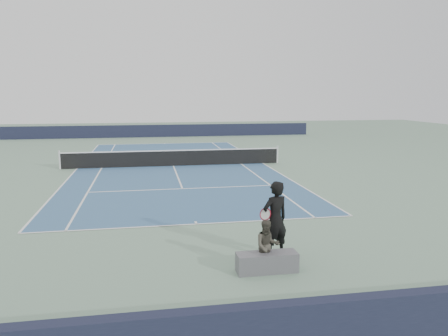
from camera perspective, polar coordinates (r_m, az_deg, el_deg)
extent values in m
plane|color=gray|center=(26.03, -6.63, 0.26)|extent=(80.00, 80.00, 0.00)
cube|color=#385D84|center=(26.03, -6.63, 0.27)|extent=(10.97, 23.77, 0.01)
cylinder|color=silver|center=(26.35, -20.68, 0.98)|extent=(0.10, 0.10, 1.07)
cylinder|color=silver|center=(27.09, 6.98, 1.77)|extent=(0.10, 0.10, 1.07)
cube|color=black|center=(25.96, -6.65, 1.26)|extent=(12.80, 0.03, 0.90)
cube|color=white|center=(25.89, -6.67, 2.29)|extent=(12.80, 0.04, 0.06)
cube|color=black|center=(43.70, -8.15, 4.83)|extent=(30.00, 0.25, 1.20)
imported|color=black|center=(11.52, 6.69, -6.66)|extent=(0.90, 0.76, 2.03)
torus|color=maroon|center=(11.35, 5.42, -6.01)|extent=(0.34, 0.18, 0.36)
cylinder|color=white|center=(11.35, 5.42, -6.01)|extent=(0.29, 0.14, 0.32)
cylinder|color=white|center=(11.48, 5.94, -7.19)|extent=(0.08, 0.13, 0.27)
sphere|color=yellow|center=(11.01, 5.87, -12.86)|extent=(0.07, 0.07, 0.07)
cube|color=#5A595F|center=(10.80, 5.62, -12.15)|extent=(1.49, 0.54, 0.47)
imported|color=#423F35|center=(10.65, 5.66, -10.07)|extent=(0.63, 0.51, 1.26)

